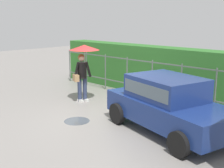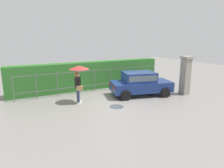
% 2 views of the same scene
% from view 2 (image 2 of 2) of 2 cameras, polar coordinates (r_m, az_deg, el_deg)
% --- Properties ---
extents(ground_plane, '(40.00, 40.00, 0.00)m').
position_cam_2_polar(ground_plane, '(11.45, 0.53, -4.90)').
color(ground_plane, gray).
extents(car, '(3.98, 2.54, 1.48)m').
position_cam_2_polar(car, '(12.54, 8.01, 0.39)').
color(car, navy).
rests_on(car, ground).
extents(pedestrian, '(1.06, 1.06, 2.06)m').
position_cam_2_polar(pedestrian, '(10.94, -9.49, 2.47)').
color(pedestrian, '#2D3856').
rests_on(pedestrian, ground).
extents(gate_pillar, '(0.60, 0.60, 2.42)m').
position_cam_2_polar(gate_pillar, '(13.38, 20.19, 2.41)').
color(gate_pillar, gray).
rests_on(gate_pillar, ground).
extents(fence_section, '(9.84, 0.05, 1.50)m').
position_cam_2_polar(fence_section, '(13.36, -5.05, 1.34)').
color(fence_section, '#59605B').
rests_on(fence_section, ground).
extents(hedge_row, '(10.79, 0.90, 1.90)m').
position_cam_2_polar(hedge_row, '(14.14, -6.43, 2.48)').
color(hedge_row, '#2D6B28').
rests_on(hedge_row, ground).
extents(puddle_near, '(0.76, 0.76, 0.00)m').
position_cam_2_polar(puddle_near, '(10.55, 1.29, -6.48)').
color(puddle_near, '#4C545B').
rests_on(puddle_near, ground).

